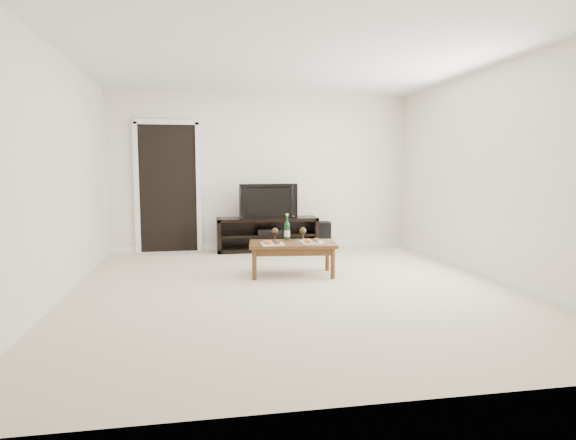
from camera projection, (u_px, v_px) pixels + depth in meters
The scene contains 14 objects.
floor at pixel (294, 288), 5.49m from camera, with size 5.50×5.50×0.00m, color beige.
back_wall at pixel (263, 172), 8.06m from camera, with size 5.00×0.04×2.60m, color silver.
ceiling at pixel (294, 51), 5.21m from camera, with size 5.00×5.50×0.04m, color white.
doorway at pixel (168, 189), 7.78m from camera, with size 0.90×0.02×2.05m, color black.
media_console at pixel (267, 234), 7.91m from camera, with size 1.65×0.45×0.55m, color black.
television at pixel (267, 201), 7.85m from camera, with size 0.97×0.13×0.56m, color black.
av_receiver at pixel (269, 231), 7.90m from camera, with size 0.40×0.30×0.08m, color black.
subwoofer at pixel (321, 235), 8.15m from camera, with size 0.30×0.30×0.45m, color black.
coffee_table at pixel (292, 259), 6.13m from camera, with size 1.09×0.59×0.42m, color brown.
plate_left at pixel (272, 242), 5.94m from camera, with size 0.27×0.27×0.07m, color white.
plate_right at pixel (312, 240), 6.06m from camera, with size 0.27×0.27×0.07m, color white.
wine_bottle at pixel (287, 227), 6.29m from camera, with size 0.07×0.07×0.35m, color #0F371A.
goblet_left at pixel (275, 234), 6.26m from camera, with size 0.09×0.09×0.17m, color #362D1D, non-canonical shape.
goblet_right at pixel (303, 234), 6.30m from camera, with size 0.09×0.09×0.17m, color #362D1D, non-canonical shape.
Camera 1 is at (-1.02, -5.28, 1.37)m, focal length 30.00 mm.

